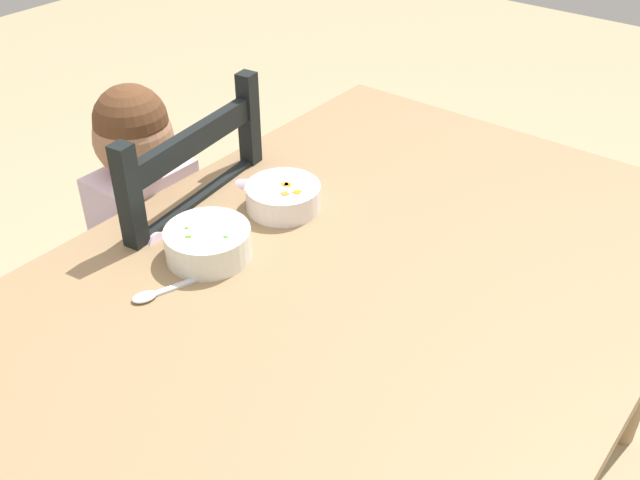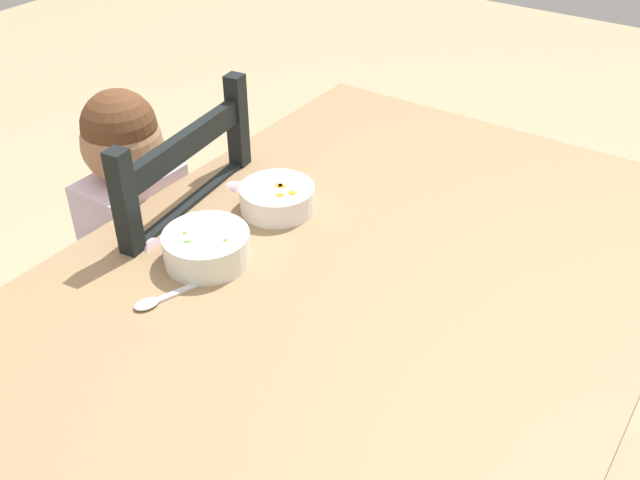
# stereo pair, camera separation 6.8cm
# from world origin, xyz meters

# --- Properties ---
(dining_table) EXTENTS (1.44, 1.00, 0.72)m
(dining_table) POSITION_xyz_m (0.00, 0.00, 0.63)
(dining_table) COLOR #987751
(dining_table) RESTS_ON ground
(dining_chair) EXTENTS (0.47, 0.47, 0.93)m
(dining_chair) POSITION_xyz_m (-0.00, 0.55, 0.45)
(dining_chair) COLOR black
(dining_chair) RESTS_ON ground
(child_figure) EXTENTS (0.32, 0.31, 0.94)m
(child_figure) POSITION_xyz_m (-0.01, 0.54, 0.62)
(child_figure) COLOR silver
(child_figure) RESTS_ON ground
(bowl_of_peas) EXTENTS (0.16, 0.16, 0.06)m
(bowl_of_peas) POSITION_xyz_m (-0.12, 0.25, 0.75)
(bowl_of_peas) COLOR white
(bowl_of_peas) RESTS_ON dining_table
(bowl_of_carrots) EXTENTS (0.15, 0.15, 0.05)m
(bowl_of_carrots) POSITION_xyz_m (0.10, 0.25, 0.75)
(bowl_of_carrots) COLOR white
(bowl_of_carrots) RESTS_ON dining_table
(spoon) EXTENTS (0.14, 0.07, 0.01)m
(spoon) POSITION_xyz_m (-0.26, 0.24, 0.73)
(spoon) COLOR silver
(spoon) RESTS_ON dining_table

